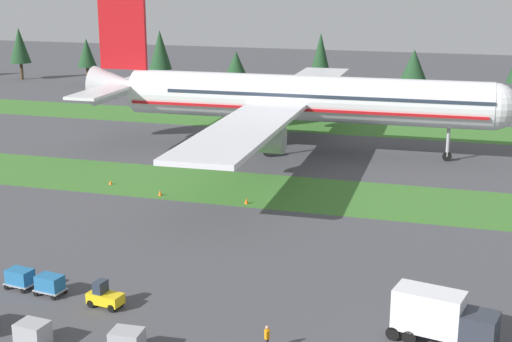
{
  "coord_description": "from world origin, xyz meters",
  "views": [
    {
      "loc": [
        20.63,
        -34.79,
        23.69
      ],
      "look_at": [
        -0.67,
        35.63,
        4.0
      ],
      "focal_mm": 51.94,
      "sensor_mm": 36.0,
      "label": 1
    }
  ],
  "objects_px": {
    "ground_crew_marshaller": "(267,337)",
    "taxiway_marker_1": "(111,182)",
    "taxiway_marker_2": "(246,201)",
    "cargo_dolly_second": "(20,277)",
    "uld_container_3": "(127,342)",
    "catering_truck": "(442,317)",
    "baggage_tug": "(104,296)",
    "uld_container_2": "(33,333)",
    "cargo_dolly_lead": "(50,283)",
    "airliner": "(292,97)",
    "taxiway_marker_0": "(160,193)"
  },
  "relations": [
    {
      "from": "baggage_tug",
      "to": "taxiway_marker_1",
      "type": "distance_m",
      "value": 33.09
    },
    {
      "from": "baggage_tug",
      "to": "taxiway_marker_2",
      "type": "relative_size",
      "value": 4.13
    },
    {
      "from": "cargo_dolly_second",
      "to": "catering_truck",
      "type": "relative_size",
      "value": 0.33
    },
    {
      "from": "taxiway_marker_2",
      "to": "taxiway_marker_1",
      "type": "bearing_deg",
      "value": 171.68
    },
    {
      "from": "cargo_dolly_second",
      "to": "ground_crew_marshaller",
      "type": "distance_m",
      "value": 21.41
    },
    {
      "from": "airliner",
      "to": "taxiway_marker_1",
      "type": "bearing_deg",
      "value": -37.58
    },
    {
      "from": "cargo_dolly_second",
      "to": "baggage_tug",
      "type": "bearing_deg",
      "value": 90.0
    },
    {
      "from": "cargo_dolly_lead",
      "to": "ground_crew_marshaller",
      "type": "bearing_deg",
      "value": 86.94
    },
    {
      "from": "uld_container_3",
      "to": "uld_container_2",
      "type": "bearing_deg",
      "value": -174.92
    },
    {
      "from": "baggage_tug",
      "to": "taxiway_marker_1",
      "type": "bearing_deg",
      "value": -145.31
    },
    {
      "from": "uld_container_3",
      "to": "baggage_tug",
      "type": "bearing_deg",
      "value": 128.84
    },
    {
      "from": "cargo_dolly_second",
      "to": "taxiway_marker_0",
      "type": "relative_size",
      "value": 3.61
    },
    {
      "from": "taxiway_marker_2",
      "to": "cargo_dolly_second",
      "type": "bearing_deg",
      "value": -111.56
    },
    {
      "from": "baggage_tug",
      "to": "catering_truck",
      "type": "bearing_deg",
      "value": 101.07
    },
    {
      "from": "baggage_tug",
      "to": "taxiway_marker_2",
      "type": "bearing_deg",
      "value": -177.24
    },
    {
      "from": "catering_truck",
      "to": "cargo_dolly_second",
      "type": "bearing_deg",
      "value": -77.68
    },
    {
      "from": "taxiway_marker_1",
      "to": "taxiway_marker_0",
      "type": "bearing_deg",
      "value": -18.45
    },
    {
      "from": "catering_truck",
      "to": "uld_container_2",
      "type": "distance_m",
      "value": 26.95
    },
    {
      "from": "uld_container_3",
      "to": "taxiway_marker_2",
      "type": "relative_size",
      "value": 3.0
    },
    {
      "from": "ground_crew_marshaller",
      "to": "uld_container_3",
      "type": "bearing_deg",
      "value": 103.86
    },
    {
      "from": "uld_container_3",
      "to": "taxiway_marker_1",
      "type": "height_order",
      "value": "uld_container_3"
    },
    {
      "from": "airliner",
      "to": "ground_crew_marshaller",
      "type": "relative_size",
      "value": 41.27
    },
    {
      "from": "catering_truck",
      "to": "airliner",
      "type": "bearing_deg",
      "value": -143.71
    },
    {
      "from": "ground_crew_marshaller",
      "to": "taxiway_marker_1",
      "type": "distance_m",
      "value": 42.87
    },
    {
      "from": "catering_truck",
      "to": "ground_crew_marshaller",
      "type": "bearing_deg",
      "value": -56.98
    },
    {
      "from": "baggage_tug",
      "to": "catering_truck",
      "type": "xyz_separation_m",
      "value": [
        23.94,
        1.37,
        1.14
      ]
    },
    {
      "from": "airliner",
      "to": "ground_crew_marshaller",
      "type": "distance_m",
      "value": 56.16
    },
    {
      "from": "ground_crew_marshaller",
      "to": "uld_container_3",
      "type": "height_order",
      "value": "ground_crew_marshaller"
    },
    {
      "from": "cargo_dolly_second",
      "to": "taxiway_marker_2",
      "type": "bearing_deg",
      "value": 166.24
    },
    {
      "from": "ground_crew_marshaller",
      "to": "taxiway_marker_0",
      "type": "height_order",
      "value": "ground_crew_marshaller"
    },
    {
      "from": "uld_container_2",
      "to": "cargo_dolly_lead",
      "type": "bearing_deg",
      "value": 113.88
    },
    {
      "from": "catering_truck",
      "to": "uld_container_3",
      "type": "xyz_separation_m",
      "value": [
        -19.2,
        -7.26,
        -1.12
      ]
    },
    {
      "from": "baggage_tug",
      "to": "catering_truck",
      "type": "distance_m",
      "value": 24.01
    },
    {
      "from": "uld_container_3",
      "to": "taxiway_marker_0",
      "type": "relative_size",
      "value": 3.03
    },
    {
      "from": "uld_container_2",
      "to": "taxiway_marker_0",
      "type": "height_order",
      "value": "uld_container_2"
    },
    {
      "from": "ground_crew_marshaller",
      "to": "uld_container_2",
      "type": "xyz_separation_m",
      "value": [
        -15.01,
        -3.67,
        -0.17
      ]
    },
    {
      "from": "cargo_dolly_lead",
      "to": "taxiway_marker_2",
      "type": "bearing_deg",
      "value": 172.17
    },
    {
      "from": "airliner",
      "to": "cargo_dolly_lead",
      "type": "height_order",
      "value": "airliner"
    },
    {
      "from": "cargo_dolly_second",
      "to": "taxiway_marker_0",
      "type": "bearing_deg",
      "value": -172.71
    },
    {
      "from": "cargo_dolly_lead",
      "to": "uld_container_3",
      "type": "xyz_separation_m",
      "value": [
        9.72,
        -6.58,
        -0.09
      ]
    },
    {
      "from": "catering_truck",
      "to": "uld_container_3",
      "type": "relative_size",
      "value": 3.64
    },
    {
      "from": "cargo_dolly_second",
      "to": "catering_truck",
      "type": "distance_m",
      "value": 31.81
    },
    {
      "from": "airliner",
      "to": "baggage_tug",
      "type": "relative_size",
      "value": 26.09
    },
    {
      "from": "ground_crew_marshaller",
      "to": "baggage_tug",
      "type": "bearing_deg",
      "value": 71.8
    },
    {
      "from": "uld_container_3",
      "to": "ground_crew_marshaller",
      "type": "bearing_deg",
      "value": 20.07
    },
    {
      "from": "taxiway_marker_0",
      "to": "taxiway_marker_2",
      "type": "relative_size",
      "value": 0.99
    },
    {
      "from": "catering_truck",
      "to": "taxiway_marker_1",
      "type": "bearing_deg",
      "value": -114.08
    },
    {
      "from": "ground_crew_marshaller",
      "to": "taxiway_marker_0",
      "type": "distance_m",
      "value": 36.41
    },
    {
      "from": "uld_container_3",
      "to": "taxiway_marker_2",
      "type": "distance_m",
      "value": 32.96
    },
    {
      "from": "taxiway_marker_2",
      "to": "ground_crew_marshaller",
      "type": "bearing_deg",
      "value": -70.04
    }
  ]
}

